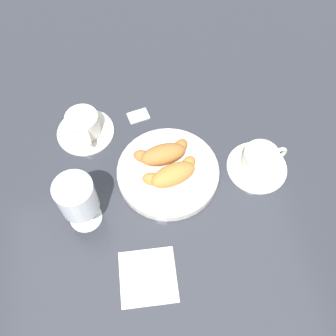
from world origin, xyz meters
TOP-DOWN VIEW (x-y plane):
  - ground_plane at (0.00, 0.00)m, footprint 2.20×2.20m
  - pastry_plate at (-0.01, -0.01)m, footprint 0.23×0.23m
  - croissant_large at (-0.00, -0.03)m, footprint 0.13×0.09m
  - croissant_small at (-0.01, 0.02)m, footprint 0.14×0.07m
  - coffee_cup_near at (0.20, -0.03)m, footprint 0.14×0.14m
  - coffee_cup_far at (-0.18, 0.14)m, footprint 0.14×0.14m
  - juice_glass_left at (-0.19, -0.08)m, footprint 0.08×0.08m
  - sugar_packet at (-0.05, 0.17)m, footprint 0.06×0.04m
  - folded_napkin at (-0.08, -0.23)m, footprint 0.12×0.12m

SIDE VIEW (x-z plane):
  - ground_plane at x=0.00m, z-range 0.00..0.00m
  - folded_napkin at x=-0.08m, z-range 0.00..0.01m
  - sugar_packet at x=-0.05m, z-range 0.00..0.01m
  - pastry_plate at x=-0.01m, z-range 0.00..0.03m
  - coffee_cup_near at x=0.20m, z-range 0.00..0.06m
  - coffee_cup_far at x=-0.18m, z-range 0.00..0.06m
  - croissant_large at x=0.00m, z-range 0.02..0.06m
  - croissant_small at x=-0.01m, z-range 0.02..0.06m
  - juice_glass_left at x=-0.19m, z-range 0.03..0.17m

